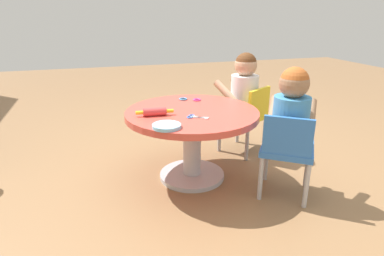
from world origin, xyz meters
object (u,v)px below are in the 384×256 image
Objects in this scene: seated_child_left at (291,111)px; child_chair_right at (247,116)px; child_chair_left at (287,150)px; rolling_pin at (155,112)px; craft_table at (192,128)px; craft_scissors at (195,117)px; seated_child_right at (244,87)px.

seated_child_left reaches higher than child_chair_right.
seated_child_left is at bearing -36.04° from child_chair_left.
rolling_pin is (0.31, 0.74, -0.03)m from seated_child_left.
rolling_pin is at bearing 99.41° from craft_table.
child_chair_right is 0.73m from craft_scissors.
rolling_pin is (-0.37, 0.76, -0.03)m from seated_child_right.
child_chair_left is at bearing -129.31° from craft_table.
child_chair_right is 2.32× the size of rolling_pin.
child_chair_left is 1.00× the size of child_chair_right.
craft_table is 1.60× the size of child_chair_left.
child_chair_left is at bearing -115.58° from rolling_pin.
craft_scissors is (-0.14, 0.02, 0.12)m from craft_table.
child_chair_left is 2.32× the size of rolling_pin.
craft_scissors is (-0.10, -0.22, -0.02)m from rolling_pin.
craft_table is 0.63m from seated_child_right.
seated_child_right is 3.68× the size of craft_scissors.
seated_child_left is at bearing 176.41° from child_chair_right.
craft_table is 3.71× the size of rolling_pin.
craft_table is at bearing 122.27° from seated_child_right.
seated_child_right is (0.03, 0.02, 0.23)m from child_chair_right.
craft_scissors reaches higher than craft_table.
child_chair_left is at bearing 174.61° from child_chair_right.
child_chair_right is at bearing -52.28° from craft_scissors.
craft_table is 1.60× the size of child_chair_right.
rolling_pin is (-0.04, 0.25, 0.14)m from craft_table.
craft_table is 0.19m from craft_scissors.
seated_child_left reaches higher than craft_table.
seated_child_right is (0.33, -0.51, 0.17)m from craft_table.
craft_scissors is at bearing 127.72° from child_chair_right.
rolling_pin reaches higher than craft_scissors.
rolling_pin is at bearing 115.63° from seated_child_right.
seated_child_right is at bearing -3.45° from child_chair_left.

